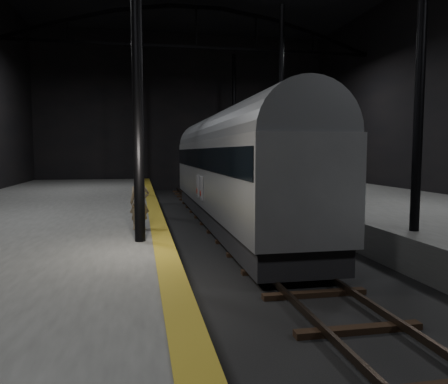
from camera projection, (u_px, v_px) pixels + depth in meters
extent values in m
plane|color=black|center=(248.00, 242.00, 15.59)|extent=(44.00, 44.00, 0.00)
cube|color=#4E4E4C|center=(24.00, 236.00, 14.12)|extent=(9.00, 43.80, 1.00)
cube|color=#4E4E4C|center=(435.00, 222.00, 16.97)|extent=(9.00, 43.80, 1.00)
cube|color=olive|center=(156.00, 217.00, 14.88)|extent=(0.50, 43.80, 0.01)
cube|color=#3F3328|center=(229.00, 238.00, 15.44)|extent=(0.08, 43.00, 0.14)
cube|color=#3F3328|center=(268.00, 237.00, 15.71)|extent=(0.08, 43.00, 0.14)
cube|color=black|center=(248.00, 241.00, 15.59)|extent=(2.40, 42.00, 0.12)
cylinder|color=black|center=(137.00, 35.00, 10.41)|extent=(0.26, 0.26, 10.00)
cylinder|color=black|center=(421.00, 49.00, 11.85)|extent=(0.26, 0.26, 10.00)
cylinder|color=black|center=(138.00, 97.00, 22.14)|extent=(0.26, 0.26, 10.00)
cylinder|color=black|center=(281.00, 100.00, 23.58)|extent=(0.26, 0.26, 10.00)
cylinder|color=black|center=(138.00, 116.00, 33.87)|extent=(0.26, 0.26, 10.00)
cylinder|color=black|center=(234.00, 117.00, 35.31)|extent=(0.26, 0.26, 10.00)
cube|color=black|center=(196.00, 47.00, 28.36)|extent=(23.60, 0.15, 0.18)
cube|color=#9A9DA2|center=(230.00, 173.00, 18.63)|extent=(2.63, 18.11, 2.72)
cube|color=black|center=(230.00, 213.00, 18.78)|extent=(2.40, 17.75, 0.77)
cube|color=black|center=(230.00, 158.00, 18.57)|extent=(2.68, 17.84, 0.82)
cylinder|color=slate|center=(230.00, 141.00, 18.50)|extent=(2.57, 17.93, 2.57)
cube|color=black|center=(274.00, 254.00, 12.62)|extent=(1.63, 1.99, 0.32)
cube|color=black|center=(207.00, 203.00, 25.01)|extent=(1.63, 1.99, 0.32)
cube|color=silver|center=(202.00, 188.00, 17.54)|extent=(0.04, 0.68, 0.95)
cube|color=silver|center=(198.00, 186.00, 18.60)|extent=(0.04, 0.68, 0.95)
cylinder|color=maroon|center=(201.00, 193.00, 17.71)|extent=(0.03, 0.24, 0.24)
cylinder|color=maroon|center=(197.00, 191.00, 18.77)|extent=(0.03, 0.24, 0.24)
imported|color=tan|center=(140.00, 202.00, 12.47)|extent=(0.63, 0.47, 1.56)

